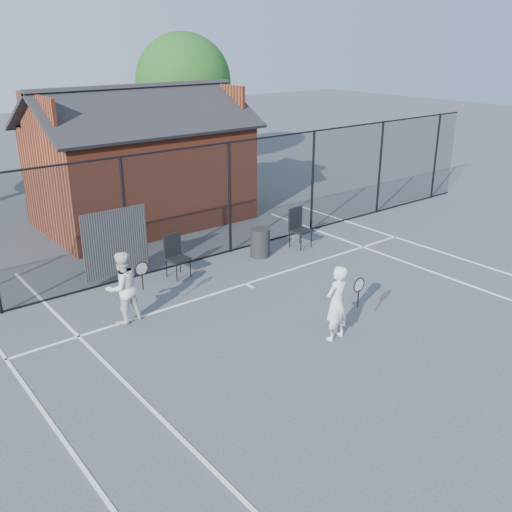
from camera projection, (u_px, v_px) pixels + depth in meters
ground at (337, 332)px, 11.32m from camera, size 80.00×80.00×0.00m
court_lines at (390, 360)px, 10.35m from camera, size 11.02×18.00×0.01m
fence at (188, 209)px, 14.29m from camera, size 22.04×3.00×3.00m
clubhouse at (141, 171)px, 17.63m from camera, size 6.50×4.36×4.19m
tree_right at (184, 82)px, 23.79m from camera, size 3.97×3.97×5.70m
player_front at (337, 303)px, 10.83m from camera, size 0.69×0.52×1.51m
player_back at (123, 287)px, 11.49m from camera, size 0.85×0.65×1.52m
chair_left at (178, 257)px, 13.75m from camera, size 0.55×0.57×1.03m
chair_right at (301, 229)px, 15.72m from camera, size 0.56×0.58×1.07m
waste_bin at (260, 243)px, 15.11m from camera, size 0.55×0.55×0.76m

